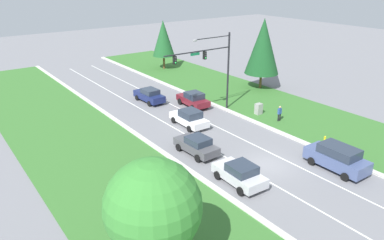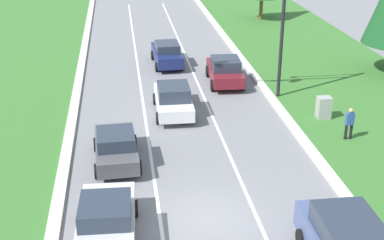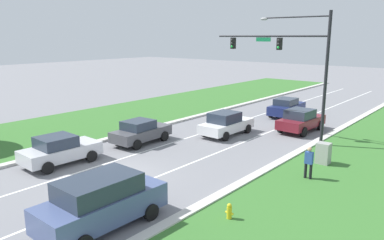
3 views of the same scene
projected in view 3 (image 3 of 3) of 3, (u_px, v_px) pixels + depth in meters
ground_plane at (114, 176)px, 19.02m from camera, size 160.00×160.00×0.00m
curb_strip_right at (201, 206)px, 15.48m from camera, size 0.50×90.00×0.15m
curb_strip_left at (54, 153)px, 22.52m from camera, size 0.50×90.00×0.15m
grass_verge_left at (13, 138)px, 25.79m from camera, size 10.00×90.00×0.08m
lane_stripe_inner_left at (92, 168)px, 20.14m from camera, size 0.14×81.00×0.01m
lane_stripe_inner_right at (138, 184)px, 17.90m from camera, size 0.14×81.00×0.01m
traffic_signal_mast at (292, 57)px, 24.35m from camera, size 8.24×0.41×8.46m
silver_sedan at (60, 150)px, 20.61m from camera, size 2.26×4.28×1.62m
burgundy_sedan at (301, 120)px, 27.71m from camera, size 2.25×4.47×1.69m
white_sedan at (226, 124)px, 26.74m from camera, size 2.11×4.54×1.67m
graphite_sedan at (141, 132)px, 24.65m from camera, size 2.11×4.23×1.57m
slate_blue_suv at (101, 201)px, 13.72m from camera, size 2.26×4.88×1.97m
navy_sedan at (287, 107)px, 32.98m from camera, size 2.04×4.50×1.63m
utility_cabinet at (323, 154)px, 20.51m from camera, size 0.70×0.60×1.25m
pedestrian at (309, 162)px, 18.27m from camera, size 0.40×0.22×1.69m
fire_hydrant at (229, 212)px, 14.34m from camera, size 0.34×0.20×0.70m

